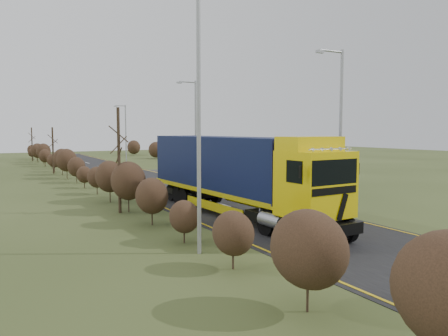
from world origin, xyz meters
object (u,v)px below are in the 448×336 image
at_px(streetlight_near, 339,124).
at_px(speed_sign, 209,163).
at_px(lorry, 236,170).
at_px(car_blue_sedan, 208,170).
at_px(car_red_hatchback, 197,170).

height_order(streetlight_near, speed_sign, streetlight_near).
height_order(lorry, car_blue_sedan, lorry).
xyz_separation_m(car_red_hatchback, speed_sign, (-1.64, -5.91, 1.23)).
distance_m(car_red_hatchback, car_blue_sedan, 1.23).
bearing_deg(lorry, car_red_hatchback, 67.12).
relative_size(lorry, speed_sign, 6.30).
bearing_deg(streetlight_near, car_red_hatchback, 85.74).
height_order(car_blue_sedan, streetlight_near, streetlight_near).
distance_m(lorry, streetlight_near, 6.48).
distance_m(car_blue_sedan, streetlight_near, 21.91).
relative_size(car_blue_sedan, streetlight_near, 0.43).
height_order(car_red_hatchback, streetlight_near, streetlight_near).
relative_size(lorry, car_blue_sedan, 4.06).
relative_size(car_red_hatchback, streetlight_near, 0.38).
bearing_deg(car_red_hatchback, lorry, 87.90).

